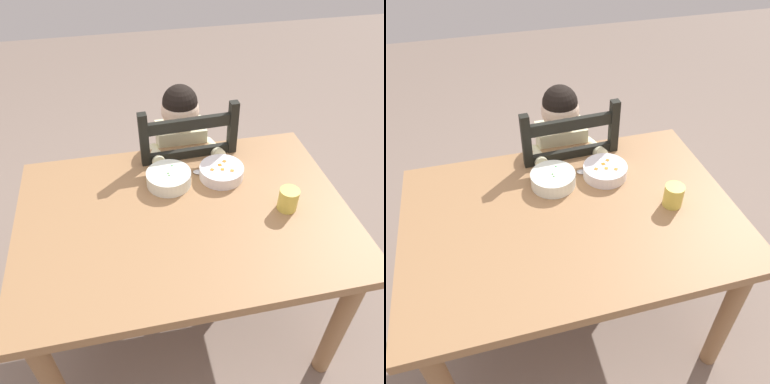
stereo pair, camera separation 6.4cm
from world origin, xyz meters
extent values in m
plane|color=gray|center=(0.00, 0.00, 0.00)|extent=(8.00, 8.00, 0.00)
cube|color=#9A6F48|center=(0.00, 0.00, 0.70)|extent=(1.22, 0.86, 0.04)
cylinder|color=#9A6F48|center=(-0.54, -0.35, 0.34)|extent=(0.07, 0.07, 0.68)
cylinder|color=#9A6F48|center=(0.54, -0.35, 0.34)|extent=(0.07, 0.07, 0.68)
cylinder|color=#9A6F48|center=(-0.54, 0.35, 0.34)|extent=(0.07, 0.07, 0.68)
cylinder|color=#9A6F48|center=(0.54, 0.35, 0.34)|extent=(0.07, 0.07, 0.68)
cube|color=black|center=(0.08, 0.53, 0.45)|extent=(0.44, 0.44, 0.02)
cube|color=black|center=(0.26, 0.73, 0.22)|extent=(0.04, 0.04, 0.44)
cube|color=black|center=(-0.12, 0.71, 0.22)|extent=(0.04, 0.04, 0.44)
cube|color=black|center=(0.28, 0.35, 0.22)|extent=(0.04, 0.04, 0.44)
cube|color=black|center=(-0.10, 0.33, 0.22)|extent=(0.04, 0.04, 0.44)
cube|color=black|center=(0.28, 0.35, 0.71)|extent=(0.04, 0.04, 0.49)
cube|color=black|center=(-0.10, 0.33, 0.71)|extent=(0.04, 0.04, 0.49)
cube|color=black|center=(0.09, 0.34, 0.88)|extent=(0.36, 0.04, 0.05)
cube|color=black|center=(0.09, 0.34, 0.73)|extent=(0.36, 0.04, 0.05)
cube|color=beige|center=(0.08, 0.50, 0.62)|extent=(0.22, 0.14, 0.32)
sphere|color=beige|center=(0.08, 0.50, 0.86)|extent=(0.17, 0.17, 0.17)
sphere|color=black|center=(0.08, 0.50, 0.89)|extent=(0.16, 0.16, 0.16)
cylinder|color=#3F4C72|center=(0.03, 0.38, 0.23)|extent=(0.07, 0.07, 0.46)
cylinder|color=#3F4C72|center=(0.14, 0.38, 0.23)|extent=(0.07, 0.07, 0.46)
cylinder|color=beige|center=(-0.05, 0.40, 0.70)|extent=(0.06, 0.24, 0.13)
cylinder|color=beige|center=(0.21, 0.40, 0.70)|extent=(0.06, 0.24, 0.13)
cylinder|color=white|center=(-0.03, 0.18, 0.74)|extent=(0.18, 0.18, 0.06)
cylinder|color=white|center=(-0.03, 0.18, 0.72)|extent=(0.08, 0.08, 0.01)
cylinder|color=#47953E|center=(-0.03, 0.18, 0.75)|extent=(0.15, 0.15, 0.03)
sphere|color=#458F3D|center=(-0.03, 0.17, 0.77)|extent=(0.01, 0.01, 0.01)
sphere|color=#509A47|center=(-0.03, 0.16, 0.77)|extent=(0.01, 0.01, 0.01)
sphere|color=green|center=(-0.01, 0.22, 0.77)|extent=(0.01, 0.01, 0.01)
cylinder|color=white|center=(0.19, 0.18, 0.74)|extent=(0.18, 0.18, 0.05)
cylinder|color=white|center=(0.19, 0.18, 0.72)|extent=(0.08, 0.08, 0.01)
cylinder|color=orange|center=(0.19, 0.18, 0.75)|extent=(0.15, 0.15, 0.03)
cube|color=orange|center=(0.19, 0.16, 0.76)|extent=(0.02, 0.02, 0.01)
cube|color=orange|center=(0.18, 0.19, 0.76)|extent=(0.02, 0.02, 0.01)
cube|color=orange|center=(0.22, 0.15, 0.76)|extent=(0.02, 0.02, 0.01)
cube|color=orange|center=(0.21, 0.21, 0.76)|extent=(0.02, 0.02, 0.01)
cube|color=orange|center=(0.15, 0.17, 0.76)|extent=(0.02, 0.02, 0.01)
cube|color=silver|center=(0.17, 0.20, 0.72)|extent=(0.09, 0.04, 0.00)
ellipsoid|color=silver|center=(0.10, 0.22, 0.72)|extent=(0.05, 0.04, 0.01)
cylinder|color=#DCC74F|center=(0.38, -0.05, 0.76)|extent=(0.07, 0.07, 0.09)
camera|label=1|loc=(-0.19, -1.01, 1.73)|focal=36.63mm
camera|label=2|loc=(-0.25, -1.00, 1.73)|focal=36.63mm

